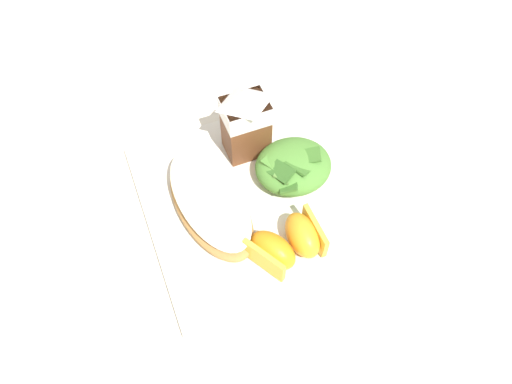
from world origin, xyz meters
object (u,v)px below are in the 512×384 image
(orange_wedge_front, at_px, (272,251))
(paper_napkin, at_px, (92,263))
(cheesy_pizza_bread, at_px, (211,206))
(green_salad_pile, at_px, (293,166))
(white_plate, at_px, (256,200))
(milk_carton, at_px, (246,120))
(orange_wedge_middle, at_px, (304,235))

(orange_wedge_front, relative_size, paper_napkin, 0.64)
(cheesy_pizza_bread, xyz_separation_m, green_salad_pile, (0.12, 0.02, 0.00))
(cheesy_pizza_bread, bearing_deg, orange_wedge_front, -62.04)
(white_plate, distance_m, green_salad_pile, 0.06)
(green_salad_pile, bearing_deg, milk_carton, 122.25)
(cheesy_pizza_bread, bearing_deg, white_plate, 4.04)
(orange_wedge_middle, xyz_separation_m, paper_napkin, (-0.24, 0.07, -0.03))
(orange_wedge_front, xyz_separation_m, orange_wedge_middle, (0.04, 0.01, 0.00))
(green_salad_pile, relative_size, milk_carton, 0.91)
(orange_wedge_front, bearing_deg, paper_napkin, 158.09)
(white_plate, height_order, paper_napkin, white_plate)
(white_plate, xyz_separation_m, green_salad_pile, (0.06, 0.01, 0.03))
(orange_wedge_middle, bearing_deg, white_plate, 108.55)
(milk_carton, relative_size, orange_wedge_middle, 1.82)
(orange_wedge_middle, bearing_deg, milk_carton, 94.00)
(green_salad_pile, distance_m, milk_carton, 0.08)
(milk_carton, height_order, paper_napkin, milk_carton)
(white_plate, relative_size, orange_wedge_front, 4.00)
(paper_napkin, bearing_deg, cheesy_pizza_bread, 1.18)
(white_plate, height_order, green_salad_pile, green_salad_pile)
(milk_carton, bearing_deg, orange_wedge_middle, -86.00)
(white_plate, height_order, cheesy_pizza_bread, cheesy_pizza_bread)
(white_plate, distance_m, orange_wedge_middle, 0.09)
(white_plate, relative_size, milk_carton, 2.55)
(white_plate, distance_m, orange_wedge_front, 0.09)
(green_salad_pile, distance_m, paper_napkin, 0.28)
(white_plate, bearing_deg, orange_wedge_front, -100.27)
(milk_carton, xyz_separation_m, orange_wedge_front, (-0.03, -0.16, -0.04))
(cheesy_pizza_bread, xyz_separation_m, milk_carton, (0.08, 0.08, 0.04))
(green_salad_pile, bearing_deg, white_plate, -167.19)
(milk_carton, height_order, orange_wedge_middle, milk_carton)
(milk_carton, bearing_deg, paper_napkin, -160.17)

